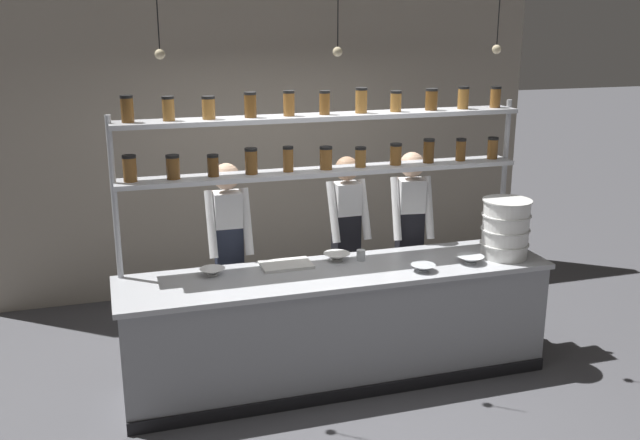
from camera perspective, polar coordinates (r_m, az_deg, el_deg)
ground_plane at (r=5.90m, az=1.37°, el=-12.46°), size 40.00×40.00×0.00m
back_wall at (r=7.48m, az=-4.10°, el=6.64°), size 5.78×0.12×3.20m
prep_counter at (r=5.69m, az=1.41°, el=-8.40°), size 3.38×0.76×0.92m
spice_shelf_unit at (r=5.58m, az=0.28°, el=5.78°), size 3.27×0.28×2.28m
chef_left at (r=5.89m, az=-7.29°, el=-2.30°), size 0.36×0.29×1.69m
chef_center at (r=6.30m, az=2.13°, el=-1.20°), size 0.37×0.29×1.65m
chef_right at (r=6.31m, az=7.19°, el=-1.00°), size 0.39×0.32×1.69m
container_stack at (r=5.94m, az=14.62°, el=-0.65°), size 0.39×0.39×0.48m
cutting_board at (r=5.60m, az=-2.73°, el=-3.60°), size 0.40×0.26×0.02m
prep_bowl_near_left at (r=5.55m, az=8.25°, el=-3.82°), size 0.19×0.19×0.05m
prep_bowl_center_front at (r=5.47m, az=-8.60°, el=-4.12°), size 0.19×0.19×0.05m
prep_bowl_center_back at (r=5.73m, az=1.36°, el=-2.96°), size 0.22×0.22×0.06m
prep_bowl_near_right at (r=5.79m, az=11.93°, el=-3.11°), size 0.22×0.22×0.06m
serving_cup_front at (r=5.73m, az=3.29°, el=-2.83°), size 0.07×0.07×0.09m
pendant_light_row at (r=5.19m, az=1.55°, el=13.63°), size 2.58×0.07×0.62m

